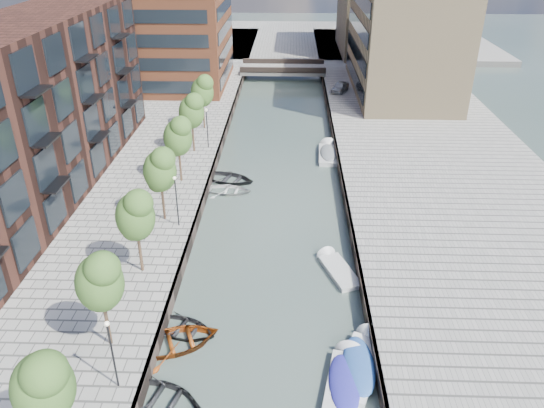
# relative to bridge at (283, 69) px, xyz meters

# --- Properties ---
(water) EXTENTS (300.00, 300.00, 0.00)m
(water) POSITION_rel_bridge_xyz_m (0.00, -32.00, -1.39)
(water) COLOR #38473F
(water) RESTS_ON ground
(quay_right) EXTENTS (20.00, 140.00, 1.00)m
(quay_right) POSITION_rel_bridge_xyz_m (16.00, -32.00, -0.89)
(quay_right) COLOR gray
(quay_right) RESTS_ON ground
(quay_wall_left) EXTENTS (0.25, 140.00, 1.00)m
(quay_wall_left) POSITION_rel_bridge_xyz_m (-6.10, -32.00, -0.89)
(quay_wall_left) COLOR #332823
(quay_wall_left) RESTS_ON ground
(quay_wall_right) EXTENTS (0.25, 140.00, 1.00)m
(quay_wall_right) POSITION_rel_bridge_xyz_m (6.10, -32.00, -0.89)
(quay_wall_right) COLOR #332823
(quay_wall_right) RESTS_ON ground
(far_closure) EXTENTS (80.00, 40.00, 1.00)m
(far_closure) POSITION_rel_bridge_xyz_m (0.00, 28.00, -0.89)
(far_closure) COLOR gray
(far_closure) RESTS_ON ground
(apartment_block) EXTENTS (8.00, 38.00, 14.00)m
(apartment_block) POSITION_rel_bridge_xyz_m (-20.00, -42.00, 6.61)
(apartment_block) COLOR black
(apartment_block) RESTS_ON quay_left
(tan_block_near) EXTENTS (12.00, 25.00, 14.00)m
(tan_block_near) POSITION_rel_bridge_xyz_m (16.00, -10.00, 6.61)
(tan_block_near) COLOR tan
(tan_block_near) RESTS_ON quay_right
(tan_block_far) EXTENTS (12.00, 20.00, 16.00)m
(tan_block_far) POSITION_rel_bridge_xyz_m (16.00, 16.00, 7.61)
(tan_block_far) COLOR tan
(tan_block_far) RESTS_ON quay_right
(bridge) EXTENTS (13.00, 6.00, 1.30)m
(bridge) POSITION_rel_bridge_xyz_m (0.00, 0.00, 0.00)
(bridge) COLOR gray
(bridge) RESTS_ON ground
(tree_0) EXTENTS (2.50, 2.50, 5.95)m
(tree_0) POSITION_rel_bridge_xyz_m (-8.50, -68.00, 3.92)
(tree_0) COLOR #382619
(tree_0) RESTS_ON quay_left
(tree_1) EXTENTS (2.50, 2.50, 5.95)m
(tree_1) POSITION_rel_bridge_xyz_m (-8.50, -61.00, 3.92)
(tree_1) COLOR #382619
(tree_1) RESTS_ON quay_left
(tree_2) EXTENTS (2.50, 2.50, 5.95)m
(tree_2) POSITION_rel_bridge_xyz_m (-8.50, -54.00, 3.92)
(tree_2) COLOR #382619
(tree_2) RESTS_ON quay_left
(tree_3) EXTENTS (2.50, 2.50, 5.95)m
(tree_3) POSITION_rel_bridge_xyz_m (-8.50, -47.00, 3.92)
(tree_3) COLOR #382619
(tree_3) RESTS_ON quay_left
(tree_4) EXTENTS (2.50, 2.50, 5.95)m
(tree_4) POSITION_rel_bridge_xyz_m (-8.50, -40.00, 3.92)
(tree_4) COLOR #382619
(tree_4) RESTS_ON quay_left
(tree_5) EXTENTS (2.50, 2.50, 5.95)m
(tree_5) POSITION_rel_bridge_xyz_m (-8.50, -33.00, 3.92)
(tree_5) COLOR #382619
(tree_5) RESTS_ON quay_left
(tree_6) EXTENTS (2.50, 2.50, 5.95)m
(tree_6) POSITION_rel_bridge_xyz_m (-8.50, -26.00, 3.92)
(tree_6) COLOR #382619
(tree_6) RESTS_ON quay_left
(lamp_0) EXTENTS (0.24, 0.24, 4.12)m
(lamp_0) POSITION_rel_bridge_xyz_m (-7.20, -64.00, 2.12)
(lamp_0) COLOR black
(lamp_0) RESTS_ON quay_left
(lamp_1) EXTENTS (0.24, 0.24, 4.12)m
(lamp_1) POSITION_rel_bridge_xyz_m (-7.20, -48.00, 2.12)
(lamp_1) COLOR black
(lamp_1) RESTS_ON quay_left
(lamp_2) EXTENTS (0.24, 0.24, 4.12)m
(lamp_2) POSITION_rel_bridge_xyz_m (-7.20, -32.00, 2.12)
(lamp_2) COLOR black
(lamp_2) RESTS_ON quay_left
(sloop_0) EXTENTS (4.95, 4.23, 0.87)m
(sloop_0) POSITION_rel_bridge_xyz_m (-4.94, -58.81, -1.39)
(sloop_0) COLOR black
(sloop_0) RESTS_ON ground
(sloop_1) EXTENTS (5.40, 4.47, 0.97)m
(sloop_1) POSITION_rel_bridge_xyz_m (-5.18, -64.12, -1.39)
(sloop_1) COLOR black
(sloop_1) RESTS_ON ground
(sloop_2) EXTENTS (6.15, 5.37, 1.06)m
(sloop_2) POSITION_rel_bridge_xyz_m (-5.13, -60.01, -1.39)
(sloop_2) COLOR #7D340D
(sloop_2) RESTS_ON ground
(sloop_3) EXTENTS (4.46, 3.41, 0.86)m
(sloop_3) POSITION_rel_bridge_xyz_m (-4.23, -40.31, -1.39)
(sloop_3) COLOR silver
(sloop_3) RESTS_ON ground
(sloop_4) EXTENTS (5.81, 4.91, 1.02)m
(sloop_4) POSITION_rel_bridge_xyz_m (-4.45, -37.96, -1.39)
(sloop_4) COLOR black
(sloop_4) RESTS_ON ground
(motorboat_0) EXTENTS (3.65, 5.73, 1.81)m
(motorboat_0) POSITION_rel_bridge_xyz_m (5.33, -61.17, -1.17)
(motorboat_0) COLOR white
(motorboat_0) RESTS_ON ground
(motorboat_2) EXTENTS (2.96, 4.72, 1.49)m
(motorboat_2) POSITION_rel_bridge_xyz_m (4.61, -52.07, -1.30)
(motorboat_2) COLOR #BABBB9
(motorboat_2) RESTS_ON ground
(motorboat_3) EXTENTS (2.72, 5.34, 1.70)m
(motorboat_3) POSITION_rel_bridge_xyz_m (4.34, -62.48, -1.18)
(motorboat_3) COLOR silver
(motorboat_3) RESTS_ON ground
(motorboat_4) EXTENTS (2.19, 5.71, 1.88)m
(motorboat_4) POSITION_rel_bridge_xyz_m (5.29, -31.30, -1.16)
(motorboat_4) COLOR #B0B1AE
(motorboat_4) RESTS_ON ground
(car) EXTENTS (3.09, 4.32, 1.37)m
(car) POSITION_rel_bridge_xyz_m (8.00, -10.99, 0.29)
(car) COLOR #A3A4A7
(car) RESTS_ON quay_right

